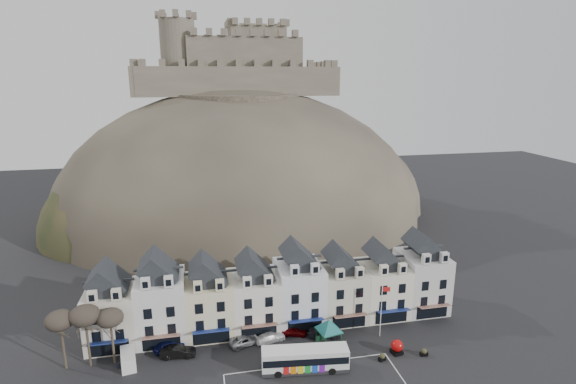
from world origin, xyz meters
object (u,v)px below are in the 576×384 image
object	(u,v)px
flagpole	(382,307)
car_maroon	(294,331)
car_charcoal	(325,332)
car_navy	(169,345)
white_van	(128,359)
bus_shelter	(329,325)
car_black	(178,352)
car_white	(270,337)
red_buoy	(397,347)
car_silver	(245,341)
bus	(305,358)

from	to	relation	value
flagpole	car_maroon	bearing A→B (deg)	167.15
flagpole	car_charcoal	xyz separation A→B (m)	(-8.09, 1.43, -3.88)
car_navy	white_van	bearing A→B (deg)	92.31
bus_shelter	flagpole	size ratio (longest dim) A/B	0.76
car_black	car_maroon	bearing A→B (deg)	-78.72
car_white	car_maroon	world-z (taller)	car_white
red_buoy	car_black	world-z (taller)	red_buoy
white_van	car_maroon	world-z (taller)	white_van
car_silver	car_maroon	world-z (taller)	car_maroon
bus_shelter	car_silver	bearing A→B (deg)	156.32
bus_shelter	flagpole	bearing A→B (deg)	-8.03
car_charcoal	car_maroon	bearing A→B (deg)	85.04
car_maroon	white_van	bearing A→B (deg)	113.37
flagpole	car_navy	size ratio (longest dim) A/B	1.82
bus_shelter	flagpole	world-z (taller)	flagpole
red_buoy	car_white	xyz separation A→B (m)	(-16.50, 6.41, -0.39)
car_white	flagpole	bearing A→B (deg)	-113.21
red_buoy	car_white	distance (m)	17.71
bus_shelter	white_van	world-z (taller)	bus_shelter
bus	white_van	distance (m)	23.22
bus_shelter	car_black	bearing A→B (deg)	164.38
bus	bus_shelter	size ratio (longest dim) A/B	1.85
white_van	car_silver	size ratio (longest dim) A/B	1.00
red_buoy	white_van	size ratio (longest dim) A/B	0.47
white_van	car_maroon	bearing A→B (deg)	-3.86
car_navy	bus_shelter	bearing A→B (deg)	-122.10
car_maroon	car_charcoal	distance (m)	4.41
car_black	car_charcoal	distance (m)	20.81
bus	car_black	size ratio (longest dim) A/B	2.42
car_white	car_maroon	bearing A→B (deg)	-93.59
red_buoy	car_black	bearing A→B (deg)	169.77
bus_shelter	bus	bearing A→B (deg)	-145.64
car_white	red_buoy	bearing A→B (deg)	-127.45
flagpole	car_silver	distance (m)	20.19
white_van	car_white	world-z (taller)	white_van
white_van	car_charcoal	bearing A→B (deg)	-7.71
bus_shelter	car_white	world-z (taller)	bus_shelter
flagpole	white_van	size ratio (longest dim) A/B	1.87
white_van	car_navy	xyz separation A→B (m)	(5.11, 2.48, -0.18)
red_buoy	car_black	size ratio (longest dim) A/B	0.43
red_buoy	car_maroon	world-z (taller)	red_buoy
car_black	car_white	world-z (taller)	car_black
red_buoy	car_maroon	xyz separation A→B (m)	(-12.77, 7.25, -0.40)
flagpole	car_white	xyz separation A→B (m)	(-16.01, 1.97, -3.98)
car_black	white_van	bearing A→B (deg)	99.61
car_navy	car_silver	distance (m)	10.44
car_silver	car_maroon	bearing A→B (deg)	-100.73
red_buoy	car_maroon	distance (m)	14.69
red_buoy	car_charcoal	size ratio (longest dim) A/B	0.44
red_buoy	car_silver	size ratio (longest dim) A/B	0.47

